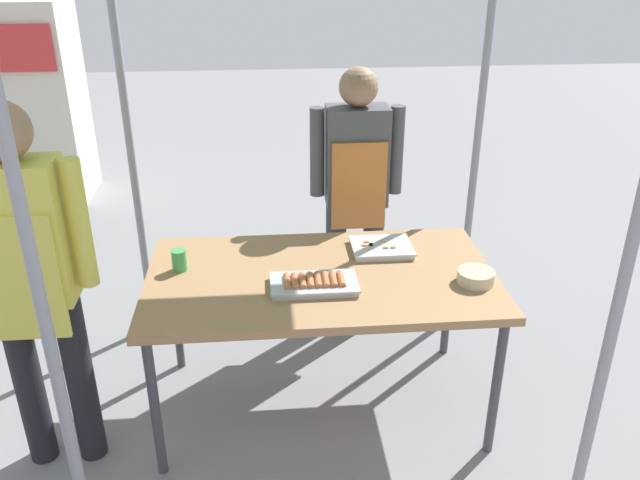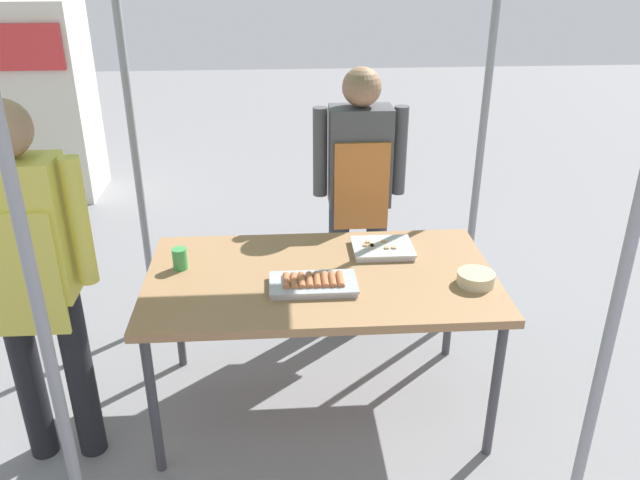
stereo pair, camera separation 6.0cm
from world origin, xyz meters
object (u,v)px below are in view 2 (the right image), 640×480
Objects in this scene: customer_nearby at (30,264)px; neighbor_stall_left at (36,101)px; stall_table at (321,284)px; drink_cup_near_edge at (180,259)px; tray_grilled_sausages at (313,283)px; condiment_bowl at (476,278)px; tray_meat_skewers at (382,248)px; vendor_woman at (359,182)px.

neighbor_stall_left is at bearing 107.82° from customer_nearby.
stall_table is 0.66m from drink_cup_near_edge.
drink_cup_near_edge reaches higher than stall_table.
neighbor_stall_left is at bearing 124.37° from tray_grilled_sausages.
customer_nearby is (-0.53, -0.35, 0.17)m from drink_cup_near_edge.
stall_table is 0.95× the size of neighbor_stall_left.
customer_nearby is (-1.86, -0.11, 0.19)m from condiment_bowl.
drink_cup_near_edge is (-1.33, 0.24, 0.02)m from condiment_bowl.
neighbor_stall_left is at bearing 132.05° from condiment_bowl.
tray_grilled_sausages reaches higher than tray_meat_skewers.
stall_table is 0.85m from vendor_woman.
condiment_bowl reaches higher than stall_table.
stall_table is 15.84× the size of drink_cup_near_edge.
tray_grilled_sausages is at bearing 6.26° from customer_nearby.
stall_table is 0.39m from tray_meat_skewers.
drink_cup_near_edge is at bearing 169.80° from condiment_bowl.
vendor_woman is 0.94× the size of customer_nearby.
drink_cup_near_edge is 0.07× the size of vendor_woman.
tray_meat_skewers is 0.17× the size of neighbor_stall_left.
drink_cup_near_edge reaches higher than tray_grilled_sausages.
neighbor_stall_left is (-2.95, 3.27, 0.07)m from condiment_bowl.
stall_table is 3.87m from neighbor_stall_left.
stall_table is 1.04× the size of vendor_woman.
tray_grilled_sausages is 0.49m from tray_meat_skewers.
drink_cup_near_edge is 0.06× the size of neighbor_stall_left.
stall_table is at bearing -54.09° from neighbor_stall_left.
neighbor_stall_left reaches higher than tray_meat_skewers.
stall_table is at bearing 168.50° from condiment_bowl.
customer_nearby is at bearing -176.63° from condiment_bowl.
tray_grilled_sausages is 0.23× the size of neighbor_stall_left.
vendor_woman is at bearing 94.91° from tray_meat_skewers.
vendor_woman reaches higher than condiment_bowl.
neighbor_stall_left reaches higher than stall_table.
neighbor_stall_left reaches higher than customer_nearby.
vendor_woman reaches higher than tray_grilled_sausages.
tray_meat_skewers is at bearing 94.91° from vendor_woman.
condiment_bowl is 1.35m from drink_cup_near_edge.
vendor_woman is 1.78m from customer_nearby.
neighbor_stall_left is (-2.59, 2.92, 0.08)m from tray_meat_skewers.
condiment_bowl is 0.10× the size of neighbor_stall_left.
customer_nearby is at bearing -162.80° from tray_meat_skewers.
vendor_woman is (0.31, 0.91, 0.14)m from tray_grilled_sausages.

